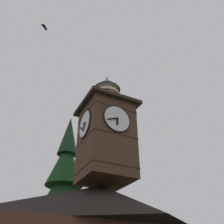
# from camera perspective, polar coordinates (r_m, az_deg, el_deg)

# --- Properties ---
(clock_tower) EXTENTS (3.88, 3.88, 8.59)m
(clock_tower) POSITION_cam_1_polar(r_m,az_deg,el_deg) (17.57, -1.36, -4.54)
(clock_tower) COLOR #4C3323
(clock_tower) RESTS_ON building_main
(pine_tree_behind) EXTENTS (6.22, 6.22, 15.06)m
(pine_tree_behind) POSITION_cam_1_polar(r_m,az_deg,el_deg) (22.96, -11.40, -19.90)
(pine_tree_behind) COLOR #473323
(pine_tree_behind) RESTS_ON ground_plane
(moon) EXTENTS (1.42, 1.42, 1.42)m
(moon) POSITION_cam_1_polar(r_m,az_deg,el_deg) (59.52, -0.31, -21.48)
(moon) COLOR silver
(flying_bird_high) EXTENTS (0.66, 0.64, 0.17)m
(flying_bird_high) POSITION_cam_1_polar(r_m,az_deg,el_deg) (24.54, -15.24, 18.34)
(flying_bird_high) COLOR black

